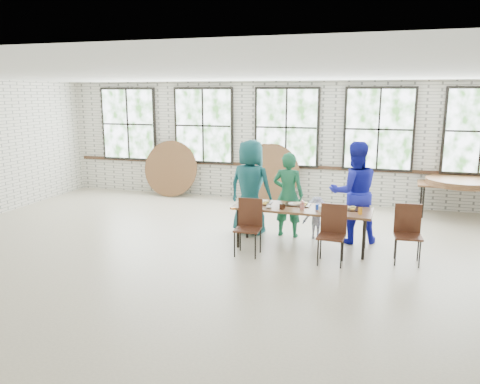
# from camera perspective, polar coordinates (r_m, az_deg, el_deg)

# --- Properties ---
(room) EXTENTS (12.00, 12.00, 12.00)m
(room) POSITION_cam_1_polar(r_m,az_deg,el_deg) (11.76, 5.68, 7.62)
(room) COLOR beige
(room) RESTS_ON ground
(dining_table) EXTENTS (2.43, 0.90, 0.74)m
(dining_table) POSITION_cam_1_polar(r_m,az_deg,el_deg) (8.27, 7.55, -2.23)
(dining_table) COLOR brown
(dining_table) RESTS_ON ground
(chair_near_left) EXTENTS (0.43, 0.42, 0.95)m
(chair_near_left) POSITION_cam_1_polar(r_m,az_deg,el_deg) (7.97, 1.11, -3.65)
(chair_near_left) COLOR #482518
(chair_near_left) RESTS_ON ground
(chair_near_right) EXTENTS (0.45, 0.43, 0.95)m
(chair_near_right) POSITION_cam_1_polar(r_m,az_deg,el_deg) (7.70, 11.20, -4.42)
(chair_near_right) COLOR #482518
(chair_near_right) RESTS_ON ground
(chair_spare) EXTENTS (0.45, 0.43, 0.95)m
(chair_spare) POSITION_cam_1_polar(r_m,az_deg,el_deg) (8.05, 19.77, -4.20)
(chair_spare) COLOR #482518
(chair_spare) RESTS_ON ground
(adult_teal) EXTENTS (1.00, 0.76, 1.84)m
(adult_teal) POSITION_cam_1_polar(r_m,az_deg,el_deg) (9.07, 1.30, 0.61)
(adult_teal) COLOR #195F61
(adult_teal) RESTS_ON ground
(adult_green) EXTENTS (0.61, 0.42, 1.62)m
(adult_green) POSITION_cam_1_polar(r_m,az_deg,el_deg) (8.93, 5.88, -0.34)
(adult_green) COLOR #1B6742
(adult_green) RESTS_ON ground
(toddler) EXTENTS (0.52, 0.31, 0.80)m
(toddler) POSITION_cam_1_polar(r_m,az_deg,el_deg) (8.95, 9.29, -3.11)
(toddler) COLOR #161846
(toddler) RESTS_ON ground
(adult_blue) EXTENTS (1.09, 0.96, 1.86)m
(adult_blue) POSITION_cam_1_polar(r_m,az_deg,el_deg) (8.77, 13.72, -0.04)
(adult_blue) COLOR #1B21C0
(adult_blue) RESTS_ON ground
(storage_table) EXTENTS (1.84, 0.85, 0.74)m
(storage_table) POSITION_cam_1_polar(r_m,az_deg,el_deg) (11.34, 25.36, 0.55)
(storage_table) COLOR brown
(storage_table) RESTS_ON ground
(tabletop_clutter) EXTENTS (2.05, 0.60, 0.11)m
(tabletop_clutter) POSITION_cam_1_polar(r_m,az_deg,el_deg) (8.23, 8.10, -1.77)
(tabletop_clutter) COLOR black
(tabletop_clutter) RESTS_ON dining_table
(round_tops_stacked) EXTENTS (1.50, 1.50, 0.13)m
(round_tops_stacked) POSITION_cam_1_polar(r_m,az_deg,el_deg) (11.32, 25.41, 1.14)
(round_tops_stacked) COLOR brown
(round_tops_stacked) RESTS_ON storage_table
(round_tops_leaning) EXTENTS (4.21, 0.45, 1.48)m
(round_tops_leaning) POSITION_cam_1_polar(r_m,az_deg,el_deg) (11.99, -0.59, 2.49)
(round_tops_leaning) COLOR brown
(round_tops_leaning) RESTS_ON ground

